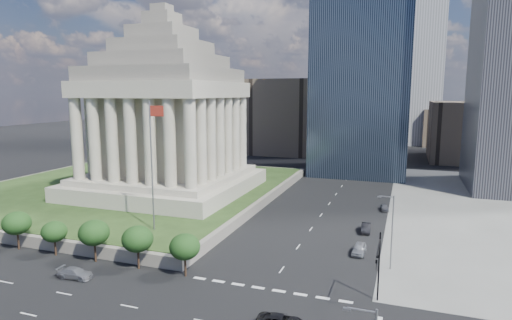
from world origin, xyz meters
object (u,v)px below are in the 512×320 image
at_px(traffic_signal_ne, 378,262).
at_px(parked_sedan_mid, 366,228).
at_px(street_lamp_north, 391,228).
at_px(parked_sedan_far, 385,208).
at_px(parked_sedan_near, 359,249).
at_px(flagpole, 152,159).
at_px(suv_grey, 75,273).
at_px(war_memorial, 165,101).

bearing_deg(traffic_signal_ne, parked_sedan_mid, 97.70).
bearing_deg(street_lamp_north, parked_sedan_far, 94.08).
bearing_deg(parked_sedan_mid, parked_sedan_near, -93.76).
distance_m(flagpole, suv_grey, 19.74).
height_order(street_lamp_north, parked_sedan_far, street_lamp_north).
bearing_deg(street_lamp_north, parked_sedan_mid, 106.54).
relative_size(traffic_signal_ne, parked_sedan_far, 2.22).
xyz_separation_m(parked_sedan_near, parked_sedan_mid, (0.00, 10.37, -0.05)).
bearing_deg(parked_sedan_far, parked_sedan_near, -102.91).
relative_size(war_memorial, traffic_signal_ne, 4.88).
bearing_deg(flagpole, parked_sedan_far, 42.46).
distance_m(parked_sedan_near, parked_sedan_mid, 10.37).
relative_size(war_memorial, parked_sedan_near, 8.82).
bearing_deg(parked_sedan_near, war_memorial, 158.06).
height_order(street_lamp_north, suv_grey, street_lamp_north).
bearing_deg(flagpole, parked_sedan_near, 9.58).
xyz_separation_m(war_memorial, parked_sedan_near, (43.00, -18.80, -20.65)).
bearing_deg(parked_sedan_far, suv_grey, -135.41).
bearing_deg(flagpole, suv_grey, -97.33).
height_order(suv_grey, parked_sedan_mid, parked_sedan_mid).
relative_size(street_lamp_north, suv_grey, 2.17).
relative_size(parked_sedan_near, parked_sedan_mid, 1.03).
xyz_separation_m(traffic_signal_ne, suv_grey, (-36.28, -4.90, -4.58)).
height_order(flagpole, parked_sedan_near, flagpole).
bearing_deg(flagpole, parked_sedan_mid, 26.80).
height_order(war_memorial, suv_grey, war_memorial).
bearing_deg(flagpole, war_memorial, 116.89).
xyz_separation_m(war_memorial, parked_sedan_mid, (43.00, -8.43, -20.69)).
relative_size(traffic_signal_ne, parked_sedan_mid, 1.86).
relative_size(flagpole, traffic_signal_ne, 2.50).
bearing_deg(suv_grey, parked_sedan_far, -42.00).
xyz_separation_m(traffic_signal_ne, parked_sedan_mid, (-3.50, 25.88, -4.54)).
height_order(war_memorial, parked_sedan_mid, war_memorial).
relative_size(war_memorial, flagpole, 1.95).
distance_m(street_lamp_north, suv_grey, 40.80).
distance_m(traffic_signal_ne, parked_sedan_mid, 26.50).
bearing_deg(traffic_signal_ne, suv_grey, -172.32).
distance_m(flagpole, parked_sedan_mid, 36.70).
bearing_deg(flagpole, street_lamp_north, 1.63).
relative_size(suv_grey, parked_sedan_far, 1.28).
bearing_deg(parked_sedan_far, traffic_signal_ne, -96.03).
distance_m(parked_sedan_near, parked_sedan_far, 25.16).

